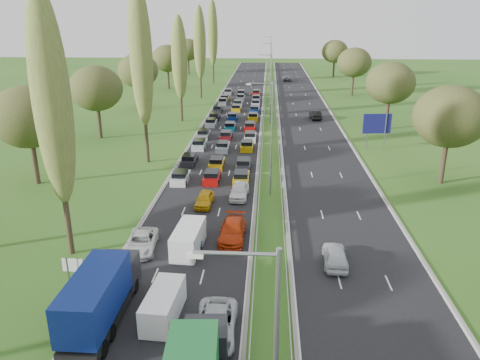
# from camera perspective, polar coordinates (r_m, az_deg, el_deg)

# --- Properties ---
(ground) EXTENTS (260.00, 260.00, 0.00)m
(ground) POSITION_cam_1_polar(r_m,az_deg,el_deg) (85.72, 3.71, 7.19)
(ground) COLOR #27571B
(ground) RESTS_ON ground
(near_carriageway) EXTENTS (10.50, 215.00, 0.04)m
(near_carriageway) POSITION_cam_1_polar(r_m,az_deg,el_deg) (88.40, -0.71, 7.60)
(near_carriageway) COLOR black
(near_carriageway) RESTS_ON ground
(far_carriageway) EXTENTS (10.50, 215.00, 0.04)m
(far_carriageway) POSITION_cam_1_polar(r_m,az_deg,el_deg) (88.45, 8.12, 7.42)
(far_carriageway) COLOR black
(far_carriageway) RESTS_ON ground
(central_reservation) EXTENTS (2.36, 215.00, 0.32)m
(central_reservation) POSITION_cam_1_polar(r_m,az_deg,el_deg) (88.05, 3.71, 7.88)
(central_reservation) COLOR gray
(central_reservation) RESTS_ON ground
(lamp_columns) EXTENTS (0.18, 140.18, 12.00)m
(lamp_columns) POSITION_cam_1_polar(r_m,az_deg,el_deg) (82.67, 3.80, 10.96)
(lamp_columns) COLOR gray
(lamp_columns) RESTS_ON ground
(poplar_row) EXTENTS (2.80, 127.80, 22.44)m
(poplar_row) POSITION_cam_1_polar(r_m,az_deg,el_deg) (73.84, -9.02, 14.74)
(poplar_row) COLOR #2D2116
(poplar_row) RESTS_ON ground
(woodland_left) EXTENTS (8.00, 166.00, 11.10)m
(woodland_left) POSITION_cam_1_polar(r_m,az_deg,el_deg) (72.12, -18.07, 10.16)
(woodland_left) COLOR #2D2116
(woodland_left) RESTS_ON ground
(woodland_right) EXTENTS (8.00, 153.00, 11.10)m
(woodland_right) POSITION_cam_1_polar(r_m,az_deg,el_deg) (73.94, 19.38, 10.23)
(woodland_right) COLOR #2D2116
(woodland_right) RESTS_ON ground
(traffic_queue_fill) EXTENTS (9.10, 67.34, 0.80)m
(traffic_queue_fill) POSITION_cam_1_polar(r_m,az_deg,el_deg) (83.23, -0.98, 7.16)
(traffic_queue_fill) COLOR silver
(traffic_queue_fill) RESTS_ON ground
(near_car_2) EXTENTS (2.72, 5.16, 1.38)m
(near_car_2) POSITION_cam_1_polar(r_m,az_deg,el_deg) (39.23, -11.93, -7.43)
(near_car_2) COLOR silver
(near_car_2) RESTS_ON near_carriageway
(near_car_7) EXTENTS (2.10, 4.61, 1.31)m
(near_car_7) POSITION_cam_1_polar(r_m,az_deg,el_deg) (39.99, -5.78, -6.60)
(near_car_7) COLOR #05364D
(near_car_7) RESTS_ON near_carriageway
(near_car_8) EXTENTS (1.75, 4.04, 1.36)m
(near_car_8) POSITION_cam_1_polar(r_m,az_deg,el_deg) (47.18, -4.34, -2.33)
(near_car_8) COLOR gold
(near_car_8) RESTS_ON near_carriageway
(near_car_10) EXTENTS (2.48, 5.31, 1.47)m
(near_car_10) POSITION_cam_1_polar(r_m,az_deg,el_deg) (29.17, -3.02, -17.24)
(near_car_10) COLOR silver
(near_car_10) RESTS_ON near_carriageway
(near_car_11) EXTENTS (2.31, 5.35, 1.53)m
(near_car_11) POSITION_cam_1_polar(r_m,az_deg,el_deg) (40.19, -0.92, -6.18)
(near_car_11) COLOR #B72F0B
(near_car_11) RESTS_ON near_carriageway
(near_car_12) EXTENTS (2.07, 4.61, 1.54)m
(near_car_12) POSITION_cam_1_polar(r_m,az_deg,el_deg) (49.02, -0.08, -1.31)
(near_car_12) COLOR white
(near_car_12) RESTS_ON near_carriageway
(far_car_0) EXTENTS (1.99, 4.53, 1.52)m
(far_car_0) POSITION_cam_1_polar(r_m,az_deg,el_deg) (37.06, 11.54, -8.97)
(far_car_0) COLOR silver
(far_car_0) RESTS_ON far_carriageway
(far_car_1) EXTENTS (2.05, 4.88, 1.57)m
(far_car_1) POSITION_cam_1_polar(r_m,az_deg,el_deg) (88.19, 9.17, 7.86)
(far_car_1) COLOR black
(far_car_1) RESTS_ON far_carriageway
(far_car_2) EXTENTS (2.57, 5.30, 1.45)m
(far_car_2) POSITION_cam_1_polar(r_m,az_deg,el_deg) (140.75, 5.73, 12.27)
(far_car_2) COLOR gray
(far_car_2) RESTS_ON far_carriageway
(blue_lorry) EXTENTS (2.47, 8.91, 3.76)m
(blue_lorry) POSITION_cam_1_polar(r_m,az_deg,el_deg) (30.78, -16.58, -13.26)
(blue_lorry) COLOR black
(blue_lorry) RESTS_ON near_carriageway
(white_van_front) EXTENTS (1.84, 4.70, 1.89)m
(white_van_front) POSITION_cam_1_polar(r_m,az_deg,el_deg) (30.96, -9.24, -14.58)
(white_van_front) COLOR white
(white_van_front) RESTS_ON near_carriageway
(white_van_rear) EXTENTS (1.99, 5.08, 2.04)m
(white_van_rear) POSITION_cam_1_polar(r_m,az_deg,el_deg) (38.62, -6.25, -6.99)
(white_van_rear) COLOR silver
(white_van_rear) RESTS_ON near_carriageway
(info_sign) EXTENTS (1.50, 0.16, 2.10)m
(info_sign) POSITION_cam_1_polar(r_m,az_deg,el_deg) (35.49, -19.68, -10.06)
(info_sign) COLOR gray
(info_sign) RESTS_ON ground
(direction_sign) EXTENTS (3.99, 0.53, 5.20)m
(direction_sign) POSITION_cam_1_polar(r_m,az_deg,el_deg) (68.76, 16.36, 6.42)
(direction_sign) COLOR gray
(direction_sign) RESTS_ON ground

